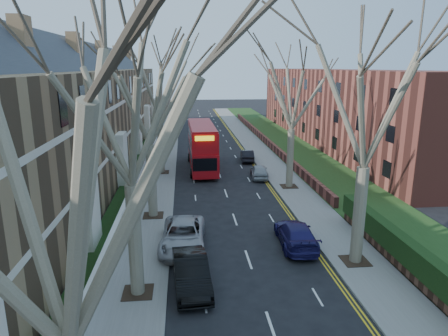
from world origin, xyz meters
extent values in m
cube|color=slate|center=(-6.00, 39.00, 0.06)|extent=(3.00, 102.00, 0.12)
cube|color=slate|center=(6.00, 39.00, 0.06)|extent=(3.00, 102.00, 0.12)
cube|color=brown|center=(-13.80, 31.00, 5.00)|extent=(9.00, 78.00, 10.00)
cube|color=#2E3138|center=(-13.80, 31.00, 11.00)|extent=(4.67, 78.00, 4.67)
cube|color=silver|center=(-9.35, 31.00, 3.50)|extent=(0.12, 78.00, 0.35)
cube|color=silver|center=(-9.35, 31.00, 7.00)|extent=(0.12, 78.00, 0.35)
cube|color=brown|center=(17.50, 43.00, 5.00)|extent=(8.00, 54.00, 10.00)
cube|color=brown|center=(7.70, 43.00, 0.57)|extent=(0.35, 54.00, 0.90)
cube|color=white|center=(-7.65, 31.00, 0.62)|extent=(0.30, 78.00, 1.00)
cube|color=#1F3E16|center=(10.50, 39.00, 0.15)|extent=(6.00, 102.00, 0.06)
cylinder|color=#746C53|center=(-5.70, 6.00, 2.75)|extent=(0.64, 0.64, 5.25)
cube|color=#2D2116|center=(-5.70, 6.00, 0.14)|extent=(1.40, 1.40, 0.05)
cylinder|color=#746C53|center=(-5.70, 16.00, 2.66)|extent=(0.64, 0.64, 5.07)
cube|color=#2D2116|center=(-5.70, 16.00, 0.14)|extent=(1.40, 1.40, 0.05)
cylinder|color=#746C53|center=(-5.70, 28.00, 2.75)|extent=(0.60, 0.60, 5.25)
cube|color=#2D2116|center=(-5.70, 28.00, 0.14)|extent=(1.40, 1.40, 0.05)
cylinder|color=#746C53|center=(5.70, 8.00, 2.75)|extent=(0.64, 0.64, 5.25)
cube|color=#2D2116|center=(5.70, 8.00, 0.14)|extent=(1.40, 1.40, 0.05)
cylinder|color=#746C53|center=(5.70, 22.00, 2.66)|extent=(0.60, 0.60, 5.07)
cube|color=#2D2116|center=(5.70, 22.00, 0.14)|extent=(1.40, 1.40, 0.05)
cube|color=#A30B10|center=(-1.59, 29.62, 1.44)|extent=(2.68, 10.92, 2.18)
cube|color=#A30B10|center=(-1.59, 29.62, 3.51)|extent=(2.67, 10.38, 1.98)
cube|color=black|center=(-1.59, 29.62, 1.88)|extent=(2.68, 10.05, 0.89)
cube|color=black|center=(-1.59, 29.62, 3.61)|extent=(2.68, 9.84, 0.89)
imported|color=black|center=(-3.20, 6.48, 0.76)|extent=(1.97, 4.75, 1.53)
imported|color=#A5A5AA|center=(-3.59, 10.88, 0.76)|extent=(2.85, 5.61, 1.52)
imported|color=navy|center=(3.08, 10.51, 0.71)|extent=(2.26, 5.02, 1.43)
imported|color=#979B9F|center=(3.67, 25.43, 0.66)|extent=(1.88, 3.99, 1.32)
imported|color=black|center=(3.61, 32.50, 0.64)|extent=(1.67, 3.97, 1.28)
camera|label=1|loc=(-3.35, -10.93, 10.36)|focal=32.00mm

